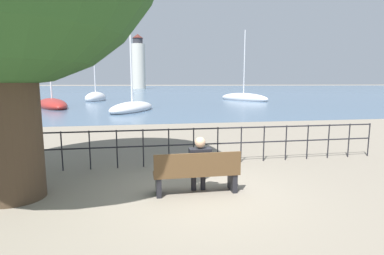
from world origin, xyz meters
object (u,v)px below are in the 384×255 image
at_px(sailboat_0, 96,98).
at_px(harbor_lighthouse, 138,64).
at_px(sailboat_2, 52,104).
at_px(seated_person_left, 200,162).
at_px(sailboat_3, 132,108).
at_px(park_bench, 197,174).
at_px(sailboat_4, 15,97).
at_px(sailboat_1, 243,98).

xyz_separation_m(sailboat_0, harbor_lighthouse, (6.01, 92.44, 10.38)).
bearing_deg(sailboat_2, sailboat_0, 52.91).
bearing_deg(sailboat_0, sailboat_2, -91.90).
bearing_deg(seated_person_left, sailboat_3, 95.09).
xyz_separation_m(park_bench, sailboat_4, (-18.70, 41.54, -0.06)).
bearing_deg(sailboat_2, harbor_lighthouse, 61.95).
xyz_separation_m(park_bench, harbor_lighthouse, (-0.67, 127.88, 10.34)).
bearing_deg(park_bench, sailboat_2, 110.57).
xyz_separation_m(sailboat_4, harbor_lighthouse, (18.03, 86.33, 10.41)).
height_order(sailboat_0, sailboat_4, sailboat_0).
bearing_deg(sailboat_0, harbor_lighthouse, 98.21).
relative_size(sailboat_3, harbor_lighthouse, 0.36).
bearing_deg(harbor_lighthouse, park_bench, -89.70).
height_order(sailboat_3, harbor_lighthouse, harbor_lighthouse).
height_order(sailboat_1, sailboat_3, sailboat_1).
xyz_separation_m(park_bench, sailboat_3, (-1.65, 19.49, -0.17)).
bearing_deg(sailboat_3, harbor_lighthouse, 113.66).
xyz_separation_m(sailboat_0, sailboat_4, (-12.02, 6.11, -0.03)).
distance_m(seated_person_left, harbor_lighthouse, 128.20).
height_order(sailboat_1, sailboat_2, sailboat_2).
distance_m(sailboat_3, harbor_lighthouse, 108.90).
relative_size(sailboat_1, harbor_lighthouse, 0.42).
distance_m(park_bench, harbor_lighthouse, 128.29).
distance_m(sailboat_0, sailboat_2, 10.99).
relative_size(sailboat_2, sailboat_4, 1.26).
xyz_separation_m(sailboat_0, sailboat_3, (5.02, -15.95, -0.14)).
distance_m(sailboat_4, harbor_lighthouse, 88.81).
relative_size(sailboat_0, sailboat_4, 1.30).
xyz_separation_m(seated_person_left, sailboat_1, (12.85, 32.87, -0.34)).
relative_size(park_bench, seated_person_left, 1.50).
relative_size(park_bench, sailboat_3, 0.21).
bearing_deg(sailboat_4, park_bench, -77.68).
height_order(park_bench, seated_person_left, seated_person_left).
xyz_separation_m(seated_person_left, sailboat_0, (-6.75, 35.36, -0.26)).
bearing_deg(sailboat_3, sailboat_1, 66.89).
xyz_separation_m(seated_person_left, sailboat_4, (-18.77, 41.47, -0.29)).
bearing_deg(park_bench, sailboat_0, 100.66).
relative_size(sailboat_4, harbor_lighthouse, 0.39).
bearing_deg(sailboat_2, seated_person_left, -92.48).
distance_m(sailboat_0, sailboat_3, 16.72).
height_order(park_bench, sailboat_2, sailboat_2).
xyz_separation_m(sailboat_1, sailboat_4, (-31.62, 8.59, 0.05)).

